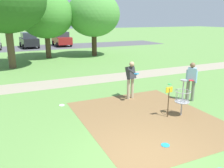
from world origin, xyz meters
TOP-DOWN VIEW (x-y plane):
  - ground_plane at (0.00, 0.00)m, footprint 160.00×160.00m
  - dirt_tee_pad at (1.51, 2.27)m, footprint 4.65×5.53m
  - disc_golf_basket at (2.73, 1.97)m, footprint 0.98×0.58m
  - player_foreground_watching at (1.99, 4.46)m, footprint 0.42×1.16m
  - player_throwing at (4.25, 3.11)m, footprint 0.45×0.45m
  - frisbee_by_tee at (0.91, 0.41)m, footprint 0.24×0.24m
  - frisbee_far_left at (-1.07, 4.86)m, footprint 0.22×0.22m
  - frisbee_far_right at (5.12, 5.63)m, footprint 0.22×0.22m
  - tree_near_left at (4.95, 17.13)m, footprint 4.93×4.93m
  - tree_near_right at (0.65, 17.65)m, footprint 4.85×4.85m
  - parking_lot_strip at (0.00, 26.28)m, footprint 36.00×6.00m
  - parked_car_center_right at (-0.15, 26.73)m, footprint 2.16×4.30m
  - parked_car_rightmost at (3.98, 26.94)m, footprint 2.04×4.23m
  - gravel_path at (0.00, 8.40)m, footprint 40.00×1.89m

SIDE VIEW (x-z plane):
  - ground_plane at x=0.00m, z-range 0.00..0.00m
  - gravel_path at x=0.00m, z-range 0.00..0.00m
  - parking_lot_strip at x=0.00m, z-range 0.00..0.01m
  - dirt_tee_pad at x=1.51m, z-range 0.00..0.01m
  - frisbee_by_tee at x=0.91m, z-range 0.00..0.02m
  - frisbee_far_left at x=-1.07m, z-range 0.00..0.02m
  - frisbee_far_right at x=5.12m, z-range 0.00..0.02m
  - disc_golf_basket at x=2.73m, z-range 0.06..1.45m
  - parked_car_center_right at x=-0.15m, z-range 0.00..1.84m
  - parked_car_rightmost at x=3.98m, z-range 0.00..1.84m
  - player_throwing at x=4.25m, z-range 0.11..1.82m
  - player_foreground_watching at x=1.99m, z-range 0.13..1.84m
  - tree_near_right at x=0.65m, z-range 0.87..6.76m
  - tree_near_left at x=4.95m, z-range 0.89..6.90m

